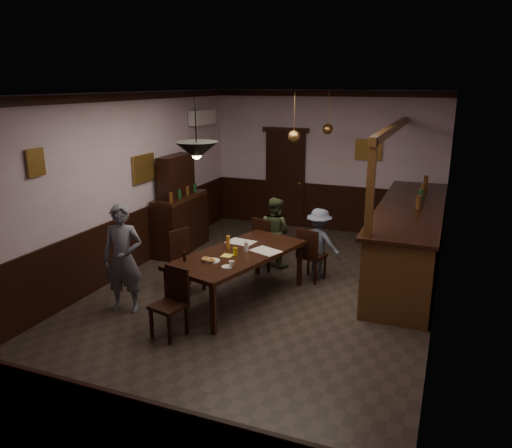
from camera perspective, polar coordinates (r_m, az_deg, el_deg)
The scene contains 31 objects.
room at distance 7.17m, azimuth 0.25°, elevation 2.61°, with size 5.01×8.01×3.01m.
dining_table at distance 7.33m, azimuth -2.03°, elevation -3.74°, with size 1.56×2.39×0.75m.
chair_far_left at distance 8.61m, azimuth 1.03°, elevation -1.99°, with size 0.51×0.51×0.92m.
chair_far_right at distance 8.13m, azimuth 6.19°, elevation -3.26°, with size 0.47×0.47×0.90m.
chair_near at distance 6.51m, azimuth -9.56°, elevation -8.42°, with size 0.46×0.46×0.89m.
chair_side at distance 7.84m, azimuth -8.20°, elevation -3.80°, with size 0.52×0.52×0.96m.
person_standing at distance 7.20m, azimuth -14.95°, elevation -3.84°, with size 0.57×0.37×1.56m, color slate.
person_seated_left at distance 8.78m, azimuth 2.14°, elevation -0.86°, with size 0.60×0.47×1.23m, color #3D472B.
person_seated_right at distance 8.33m, azimuth 7.19°, elevation -2.16°, with size 0.75×0.43×1.16m, color slate.
newspaper_left at distance 7.76m, azimuth -1.74°, elevation -2.07°, with size 0.42×0.30×0.01m, color silver.
newspaper_right at distance 7.35m, azimuth 1.12°, elevation -3.10°, with size 0.42×0.30×0.01m, color silver.
napkin at distance 7.18m, azimuth -3.32°, elevation -3.62°, with size 0.15×0.15×0.00m, color #ECD957.
saucer at distance 6.74m, azimuth -3.33°, elevation -4.90°, with size 0.15×0.15×0.01m, color white.
coffee_cup at distance 6.73m, azimuth -2.81°, elevation -4.54°, with size 0.08×0.08×0.07m, color white.
pastry_plate at distance 6.97m, azimuth -5.05°, elevation -4.21°, with size 0.22×0.22×0.01m, color white.
pastry_ring_a at distance 6.96m, azimuth -5.74°, elevation -4.01°, with size 0.13×0.13×0.04m, color #C68C47.
pastry_ring_b at distance 6.91m, azimuth -5.19°, elevation -4.16°, with size 0.13×0.13×0.04m, color #C68C47.
soda_can at distance 7.16m, azimuth -2.38°, elevation -3.18°, with size 0.07×0.07×0.12m, color yellow.
beer_glass at distance 7.44m, azimuth -3.22°, elevation -2.11°, with size 0.06×0.06×0.20m, color #BF721E.
water_glass at distance 7.31m, azimuth -1.12°, elevation -2.62°, with size 0.06×0.06×0.15m, color silver.
pepper_mill at distance 7.00m, azimuth -8.18°, elevation -3.68°, with size 0.04×0.04×0.14m, color black.
sideboard at distance 9.63m, azimuth -8.73°, elevation 1.24°, with size 0.50×1.39×1.84m.
bar_counter at distance 8.85m, azimuth 17.15°, elevation -1.36°, with size 1.03×4.44×2.48m.
door_back at distance 11.20m, azimuth 3.35°, elevation 5.09°, with size 0.90×0.06×2.10m, color black.
ac_unit at distance 10.63m, azimuth -6.14°, elevation 12.06°, with size 0.20×0.85×0.30m.
picture_left_small at distance 7.07m, azimuth -23.89°, elevation 6.44°, with size 0.04×0.28×0.36m.
picture_left_large at distance 8.97m, azimuth -12.71°, elevation 6.23°, with size 0.04×0.62×0.48m.
picture_back at distance 10.67m, azimuth 12.74°, elevation 8.27°, with size 0.55×0.04×0.42m.
pendant_iron at distance 6.36m, azimuth -6.81°, elevation 8.34°, with size 0.56×0.56×0.79m.
pendant_brass_mid at distance 8.25m, azimuth 4.35°, elevation 9.95°, with size 0.20×0.20×0.81m.
pendant_brass_far at distance 9.61m, azimuth 8.20°, elevation 10.68°, with size 0.20×0.20×0.81m.
Camera 1 is at (2.54, -6.50, 3.15)m, focal length 35.00 mm.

